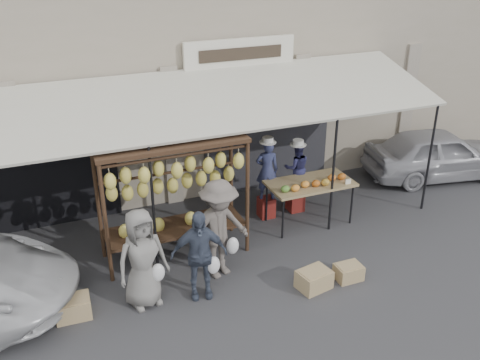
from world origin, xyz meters
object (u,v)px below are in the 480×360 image
object	(u,v)px
vendor_left	(267,170)
crate_far	(73,308)
customer_left	(142,259)
sedan	(439,154)
produce_table	(311,184)
crate_near_b	(348,272)
crate_near_a	(314,280)
vendor_right	(297,168)
customer_mid	(199,255)
customer_right	(219,229)
banana_rack	(173,178)

from	to	relation	value
vendor_left	crate_far	xyz separation A→B (m)	(-4.09, -1.76, -0.90)
customer_left	sedan	distance (m)	7.93
produce_table	crate_near_b	xyz separation A→B (m)	(-0.32, -1.96, -0.74)
customer_left	vendor_left	bearing A→B (deg)	20.23
produce_table	crate_near_b	world-z (taller)	produce_table
crate_near_a	crate_near_b	world-z (taller)	crate_near_a
crate_far	crate_near_b	bearing A→B (deg)	-9.84
customer_left	vendor_right	bearing A→B (deg)	15.49
customer_left	customer_mid	world-z (taller)	customer_left
crate_near_a	customer_right	bearing A→B (deg)	143.74
crate_near_a	crate_far	world-z (taller)	crate_near_a
vendor_right	crate_near_a	xyz separation A→B (m)	(-0.99, -2.56, -0.82)
produce_table	customer_mid	world-z (taller)	customer_mid
produce_table	vendor_right	world-z (taller)	vendor_right
produce_table	crate_far	distance (m)	4.98
produce_table	crate_near_b	size ratio (longest dim) A/B	3.82
vendor_left	customer_left	xyz separation A→B (m)	(-2.99, -1.86, -0.22)
crate_near_b	produce_table	bearing A→B (deg)	80.77
customer_left	crate_far	distance (m)	1.30
produce_table	banana_rack	bearing A→B (deg)	-177.48
produce_table	crate_near_b	bearing A→B (deg)	-99.23
banana_rack	vendor_right	distance (m)	2.97
customer_right	sedan	bearing A→B (deg)	-0.78
banana_rack	crate_far	distance (m)	2.64
produce_table	sedan	bearing A→B (deg)	11.76
crate_near_a	sedan	size ratio (longest dim) A/B	0.15
crate_near_b	customer_mid	bearing A→B (deg)	167.60
customer_right	crate_near_b	bearing A→B (deg)	-42.95
vendor_left	vendor_right	xyz separation A→B (m)	(0.69, 0.03, -0.08)
vendor_right	crate_near_b	size ratio (longest dim) A/B	2.43
vendor_left	sedan	bearing A→B (deg)	-157.89
produce_table	crate_near_a	bearing A→B (deg)	-116.86
customer_left	customer_mid	xyz separation A→B (m)	(0.88, -0.14, -0.06)
banana_rack	produce_table	size ratio (longest dim) A/B	1.53
banana_rack	vendor_left	bearing A→B (deg)	18.38
crate_near_b	crate_far	size ratio (longest dim) A/B	0.84
customer_left	crate_far	bearing A→B (deg)	163.51
customer_left	produce_table	bearing A→B (deg)	7.46
produce_table	customer_right	world-z (taller)	customer_right
customer_mid	customer_left	bearing A→B (deg)	-177.36
produce_table	vendor_right	xyz separation A→B (m)	(-0.00, 0.61, 0.11)
customer_mid	sedan	size ratio (longest dim) A/B	0.44
customer_mid	crate_near_b	world-z (taller)	customer_mid
produce_table	customer_left	xyz separation A→B (m)	(-3.68, -1.28, -0.04)
crate_near_a	crate_near_b	distance (m)	0.67
crate_far	crate_near_a	bearing A→B (deg)	-11.46
vendor_right	customer_left	bearing A→B (deg)	41.81
crate_near_a	sedan	distance (m)	5.69
customer_left	customer_right	bearing A→B (deg)	0.13
customer_mid	customer_right	xyz separation A→B (m)	(0.50, 0.42, 0.12)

